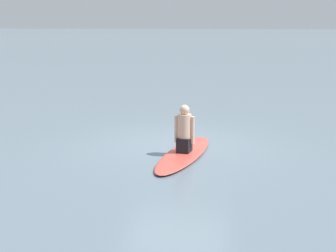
{
  "coord_description": "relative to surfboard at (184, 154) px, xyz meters",
  "views": [
    {
      "loc": [
        10.43,
        1.9,
        2.82
      ],
      "look_at": [
        0.82,
        -0.05,
        0.62
      ],
      "focal_mm": 49.42,
      "sensor_mm": 36.0,
      "label": 1
    }
  ],
  "objects": [
    {
      "name": "ground_plane",
      "position": [
        -0.91,
        -0.33,
        -0.04
      ],
      "size": [
        400.0,
        400.0,
        0.0
      ],
      "primitive_type": "plane",
      "color": "slate"
    },
    {
      "name": "person_paddler",
      "position": [
        0.0,
        0.0,
        0.51
      ],
      "size": [
        0.37,
        0.45,
        1.03
      ],
      "rotation": [
        0.0,
        0.0,
        -0.13
      ],
      "color": "black",
      "rests_on": "surfboard"
    },
    {
      "name": "surfboard",
      "position": [
        0.0,
        0.0,
        0.0
      ],
      "size": [
        3.2,
        1.14,
        0.09
      ],
      "primitive_type": "ellipsoid",
      "rotation": [
        0.0,
        0.0,
        -0.13
      ],
      "color": "#D84C3F",
      "rests_on": "ground"
    }
  ]
}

